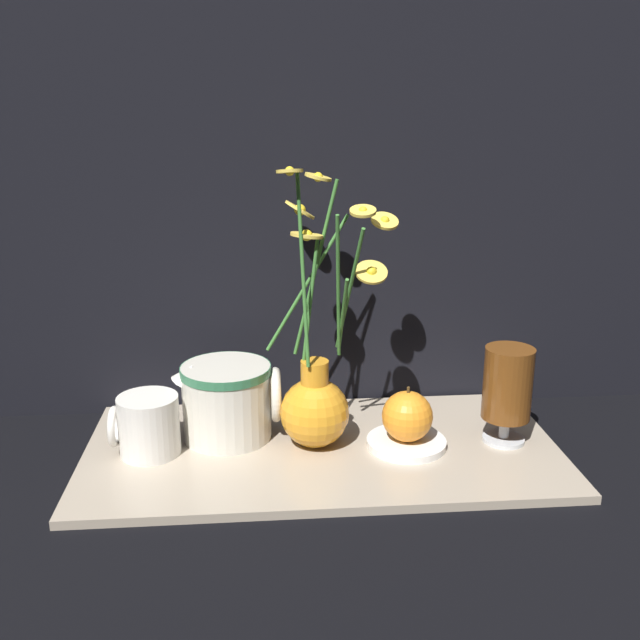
{
  "coord_description": "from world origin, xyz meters",
  "views": [
    {
      "loc": [
        -0.08,
        -0.9,
        0.47
      ],
      "look_at": [
        -0.0,
        0.0,
        0.2
      ],
      "focal_mm": 40.0,
      "sensor_mm": 36.0,
      "label": 1
    }
  ],
  "objects_px": {
    "yellow_mug": "(147,426)",
    "vase_with_flowers": "(316,395)",
    "orange_fruit": "(407,416)",
    "tea_glass": "(508,386)",
    "ceramic_pitcher": "(228,398)"
  },
  "relations": [
    {
      "from": "vase_with_flowers",
      "to": "orange_fruit",
      "type": "xyz_separation_m",
      "value": [
        0.13,
        -0.02,
        -0.03
      ]
    },
    {
      "from": "yellow_mug",
      "to": "vase_with_flowers",
      "type": "bearing_deg",
      "value": 3.2
    },
    {
      "from": "orange_fruit",
      "to": "ceramic_pitcher",
      "type": "bearing_deg",
      "value": 168.08
    },
    {
      "from": "yellow_mug",
      "to": "orange_fruit",
      "type": "height_order",
      "value": "orange_fruit"
    },
    {
      "from": "vase_with_flowers",
      "to": "yellow_mug",
      "type": "distance_m",
      "value": 0.23
    },
    {
      "from": "tea_glass",
      "to": "orange_fruit",
      "type": "height_order",
      "value": "tea_glass"
    },
    {
      "from": "orange_fruit",
      "to": "vase_with_flowers",
      "type": "bearing_deg",
      "value": 171.29
    },
    {
      "from": "vase_with_flowers",
      "to": "yellow_mug",
      "type": "height_order",
      "value": "vase_with_flowers"
    },
    {
      "from": "yellow_mug",
      "to": "orange_fruit",
      "type": "xyz_separation_m",
      "value": [
        0.36,
        -0.01,
        0.0
      ]
    },
    {
      "from": "vase_with_flowers",
      "to": "orange_fruit",
      "type": "height_order",
      "value": "vase_with_flowers"
    },
    {
      "from": "vase_with_flowers",
      "to": "tea_glass",
      "type": "height_order",
      "value": "vase_with_flowers"
    },
    {
      "from": "tea_glass",
      "to": "orange_fruit",
      "type": "relative_size",
      "value": 1.77
    },
    {
      "from": "vase_with_flowers",
      "to": "tea_glass",
      "type": "relative_size",
      "value": 2.77
    },
    {
      "from": "vase_with_flowers",
      "to": "tea_glass",
      "type": "distance_m",
      "value": 0.27
    },
    {
      "from": "tea_glass",
      "to": "ceramic_pitcher",
      "type": "bearing_deg",
      "value": 172.89
    }
  ]
}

